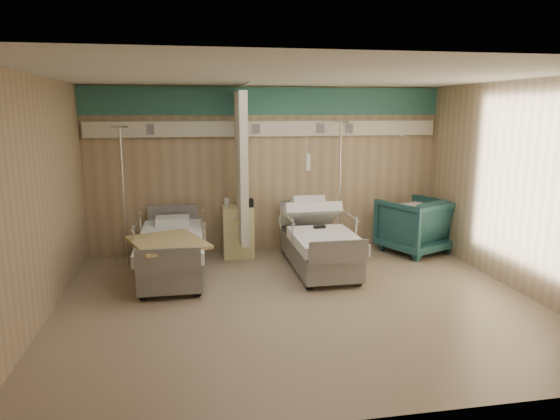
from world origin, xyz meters
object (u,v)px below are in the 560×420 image
(bed_right, at_px, (318,249))
(bed_left, at_px, (172,256))
(iv_stand_left, at_px, (126,236))
(visitor_armchair, at_px, (415,225))
(bedside_cabinet, at_px, (238,231))
(iv_stand_right, at_px, (339,225))

(bed_right, relative_size, bed_left, 1.00)
(iv_stand_left, bearing_deg, visitor_armchair, -2.55)
(bed_right, height_order, iv_stand_left, iv_stand_left)
(bedside_cabinet, xyz_separation_m, iv_stand_left, (-1.78, -0.09, 0.02))
(bed_right, distance_m, bed_left, 2.20)
(bed_left, height_order, visitor_armchair, visitor_armchair)
(iv_stand_left, bearing_deg, iv_stand_right, 1.92)
(iv_stand_right, relative_size, iv_stand_left, 1.02)
(bed_right, height_order, visitor_armchair, visitor_armchair)
(bed_left, distance_m, bedside_cabinet, 1.39)
(bed_right, bearing_deg, bed_left, 180.00)
(bed_right, relative_size, visitor_armchair, 2.10)
(visitor_armchair, xyz_separation_m, iv_stand_right, (-1.25, 0.33, -0.01))
(bedside_cabinet, relative_size, visitor_armchair, 0.82)
(iv_stand_right, distance_m, iv_stand_left, 3.53)
(bed_right, height_order, bed_left, same)
(bed_right, distance_m, bedside_cabinet, 1.46)
(bed_right, relative_size, iv_stand_left, 1.00)
(bed_right, distance_m, iv_stand_right, 1.12)
(bed_left, relative_size, iv_stand_left, 1.00)
(bedside_cabinet, bearing_deg, bed_left, -139.40)
(bedside_cabinet, bearing_deg, visitor_armchair, -5.71)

